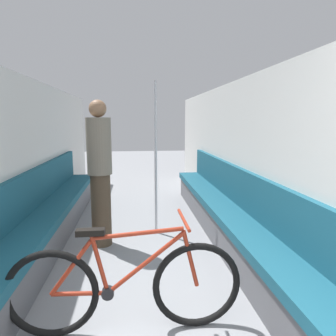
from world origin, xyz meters
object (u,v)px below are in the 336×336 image
Objects in this scene: bench_seat_row_left at (43,226)px; bench_seat_row_right at (229,219)px; bicycle at (126,287)px; passenger_standing at (100,172)px; grab_pole_near at (156,161)px.

bench_seat_row_right is (2.30, 0.00, 0.00)m from bench_seat_row_left.
bench_seat_row_right is 2.97× the size of bicycle.
passenger_standing reaches higher than bench_seat_row_right.
grab_pole_near is 0.79m from passenger_standing.
bicycle is 1.78m from passenger_standing.
passenger_standing is at bearing -155.20° from grab_pole_near.
bench_seat_row_left is 2.84× the size of passenger_standing.
bicycle is 0.96× the size of passenger_standing.
bicycle is at bearing -56.06° from bench_seat_row_left.
grab_pole_near is (0.37, 1.98, 0.66)m from bicycle.
bench_seat_row_right is 1.99m from bicycle.
passenger_standing reaches higher than bicycle.
grab_pole_near is at bearing 97.20° from bicycle.
passenger_standing is (0.68, 0.12, 0.62)m from bench_seat_row_left.
grab_pole_near is at bearing 153.57° from bench_seat_row_right.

